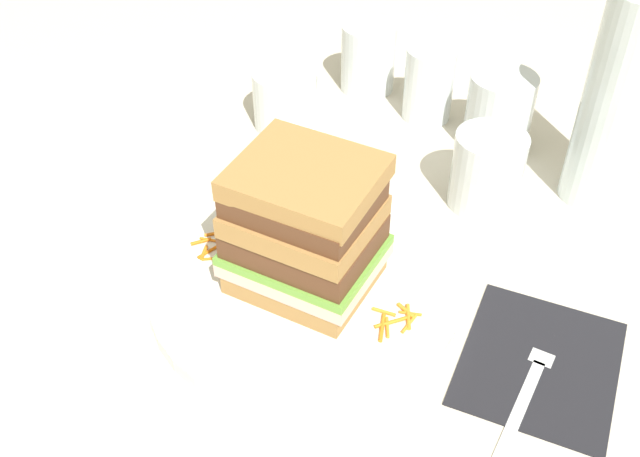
% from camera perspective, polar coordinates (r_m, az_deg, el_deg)
% --- Properties ---
extents(ground_plane, '(3.00, 3.00, 0.00)m').
position_cam_1_polar(ground_plane, '(0.71, -0.44, -4.01)').
color(ground_plane, beige).
extents(main_plate, '(0.29, 0.29, 0.02)m').
position_cam_1_polar(main_plate, '(0.69, -1.11, -4.48)').
color(main_plate, white).
rests_on(main_plate, ground_plane).
extents(sandwich, '(0.13, 0.11, 0.13)m').
position_cam_1_polar(sandwich, '(0.65, -1.16, -0.04)').
color(sandwich, '#A87A42').
rests_on(sandwich, main_plate).
extents(carrot_shred_0, '(0.01, 0.02, 0.00)m').
position_cam_1_polar(carrot_shred_0, '(0.73, -6.87, -1.17)').
color(carrot_shred_0, orange).
rests_on(carrot_shred_0, main_plate).
extents(carrot_shred_1, '(0.02, 0.01, 0.00)m').
position_cam_1_polar(carrot_shred_1, '(0.73, -5.95, -1.15)').
color(carrot_shred_1, orange).
rests_on(carrot_shred_1, main_plate).
extents(carrot_shred_2, '(0.02, 0.01, 0.00)m').
position_cam_1_polar(carrot_shred_2, '(0.74, -8.61, -0.87)').
color(carrot_shred_2, orange).
rests_on(carrot_shred_2, main_plate).
extents(carrot_shred_3, '(0.02, 0.02, 0.00)m').
position_cam_1_polar(carrot_shred_3, '(0.74, -8.08, -0.41)').
color(carrot_shred_3, orange).
rests_on(carrot_shred_3, main_plate).
extents(carrot_shred_4, '(0.02, 0.02, 0.00)m').
position_cam_1_polar(carrot_shred_4, '(0.73, -9.24, -1.01)').
color(carrot_shred_4, orange).
rests_on(carrot_shred_4, main_plate).
extents(carrot_shred_5, '(0.01, 0.02, 0.00)m').
position_cam_1_polar(carrot_shred_5, '(0.72, -9.01, -1.86)').
color(carrot_shred_5, orange).
rests_on(carrot_shred_5, main_plate).
extents(carrot_shred_6, '(0.02, 0.02, 0.00)m').
position_cam_1_polar(carrot_shred_6, '(0.74, -7.49, -0.29)').
color(carrot_shred_6, orange).
rests_on(carrot_shred_6, main_plate).
extents(carrot_shred_7, '(0.01, 0.03, 0.00)m').
position_cam_1_polar(carrot_shred_7, '(0.72, -8.49, -1.68)').
color(carrot_shred_7, orange).
rests_on(carrot_shred_7, main_plate).
extents(carrot_shred_8, '(0.02, 0.02, 0.00)m').
position_cam_1_polar(carrot_shred_8, '(0.71, -8.03, -2.29)').
color(carrot_shred_8, orange).
rests_on(carrot_shred_8, main_plate).
extents(carrot_shred_9, '(0.02, 0.03, 0.00)m').
position_cam_1_polar(carrot_shred_9, '(0.66, 6.88, -6.82)').
color(carrot_shred_9, orange).
rests_on(carrot_shred_9, main_plate).
extents(carrot_shred_10, '(0.01, 0.03, 0.00)m').
position_cam_1_polar(carrot_shred_10, '(0.65, 4.85, -7.68)').
color(carrot_shred_10, orange).
rests_on(carrot_shred_10, main_plate).
extents(carrot_shred_11, '(0.02, 0.00, 0.00)m').
position_cam_1_polar(carrot_shred_11, '(0.66, 4.99, -6.47)').
color(carrot_shred_11, orange).
rests_on(carrot_shred_11, main_plate).
extents(carrot_shred_12, '(0.02, 0.01, 0.00)m').
position_cam_1_polar(carrot_shred_12, '(0.66, 6.71, -6.37)').
color(carrot_shred_12, orange).
rests_on(carrot_shred_12, main_plate).
extents(carrot_shred_13, '(0.01, 0.03, 0.00)m').
position_cam_1_polar(carrot_shred_13, '(0.65, 6.95, -7.34)').
color(carrot_shred_13, orange).
rests_on(carrot_shred_13, main_plate).
extents(carrot_shred_14, '(0.02, 0.01, 0.00)m').
position_cam_1_polar(carrot_shred_14, '(0.66, 7.04, -6.57)').
color(carrot_shred_14, orange).
rests_on(carrot_shred_14, main_plate).
extents(carrot_shred_15, '(0.02, 0.02, 0.00)m').
position_cam_1_polar(carrot_shred_15, '(0.65, 5.52, -7.27)').
color(carrot_shred_15, orange).
rests_on(carrot_shred_15, main_plate).
extents(carrot_shred_16, '(0.01, 0.02, 0.00)m').
position_cam_1_polar(carrot_shred_16, '(0.65, 5.25, -7.66)').
color(carrot_shred_16, orange).
rests_on(carrot_shred_16, main_plate).
extents(napkin_dark, '(0.14, 0.16, 0.00)m').
position_cam_1_polar(napkin_dark, '(0.67, 16.71, -9.91)').
color(napkin_dark, black).
rests_on(napkin_dark, ground_plane).
extents(fork, '(0.02, 0.17, 0.00)m').
position_cam_1_polar(fork, '(0.65, 16.20, -11.08)').
color(fork, silver).
rests_on(fork, napkin_dark).
extents(knife, '(0.03, 0.20, 0.00)m').
position_cam_1_polar(knife, '(0.77, -13.60, -1.31)').
color(knife, silver).
rests_on(knife, ground_plane).
extents(juice_glass, '(0.08, 0.08, 0.08)m').
position_cam_1_polar(juice_glass, '(0.80, 12.82, 4.18)').
color(juice_glass, white).
rests_on(juice_glass, ground_plane).
extents(water_bottle, '(0.08, 0.08, 0.29)m').
position_cam_1_polar(water_bottle, '(0.80, 22.53, 9.85)').
color(water_bottle, silver).
rests_on(water_bottle, ground_plane).
extents(empty_tumbler_0, '(0.08, 0.08, 0.09)m').
position_cam_1_polar(empty_tumbler_0, '(0.89, 13.72, 8.76)').
color(empty_tumbler_0, silver).
rests_on(empty_tumbler_0, ground_plane).
extents(empty_tumbler_1, '(0.07, 0.07, 0.09)m').
position_cam_1_polar(empty_tumbler_1, '(0.99, 3.75, 13.11)').
color(empty_tumbler_1, silver).
rests_on(empty_tumbler_1, ground_plane).
extents(empty_tumbler_2, '(0.08, 0.08, 0.07)m').
position_cam_1_polar(empty_tumbler_2, '(0.91, -2.72, 10.02)').
color(empty_tumbler_2, silver).
rests_on(empty_tumbler_2, ground_plane).
extents(empty_tumbler_3, '(0.06, 0.06, 0.09)m').
position_cam_1_polar(empty_tumbler_3, '(0.93, 8.45, 11.06)').
color(empty_tumbler_3, silver).
rests_on(empty_tumbler_3, ground_plane).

